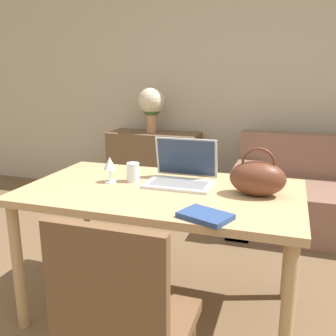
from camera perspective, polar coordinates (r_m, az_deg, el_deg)
name	(u,v)px	position (r m, az deg, el deg)	size (l,w,h in m)	color
wall_back	(237,76)	(4.11, 10.52, 13.65)	(10.00, 0.06, 2.70)	#BCB29E
dining_table	(162,203)	(2.08, -0.98, -5.37)	(1.51, 0.86, 0.77)	tan
chair	(123,322)	(1.45, -6.85, -22.30)	(0.44, 0.44, 0.94)	brown
couch	(318,199)	(3.63, 21.84, -4.46)	(1.48, 0.93, 0.82)	#7F5B4C
sideboard	(154,166)	(4.14, -2.07, 0.27)	(0.98, 0.40, 0.75)	brown
laptop	(182,171)	(2.16, 2.20, -0.50)	(0.37, 0.30, 0.25)	silver
drinking_glass	(133,172)	(2.18, -5.34, -0.65)	(0.07, 0.07, 0.11)	silver
wine_glass	(110,165)	(2.18, -8.86, 0.50)	(0.07, 0.07, 0.15)	silver
handbag	(258,178)	(1.98, 13.48, -1.46)	(0.29, 0.18, 0.25)	#592D1E
flower_vase	(151,104)	(4.04, -2.55, 9.70)	(0.29, 0.29, 0.48)	tan
book	(205,216)	(1.65, 5.70, -7.27)	(0.26, 0.22, 0.02)	navy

